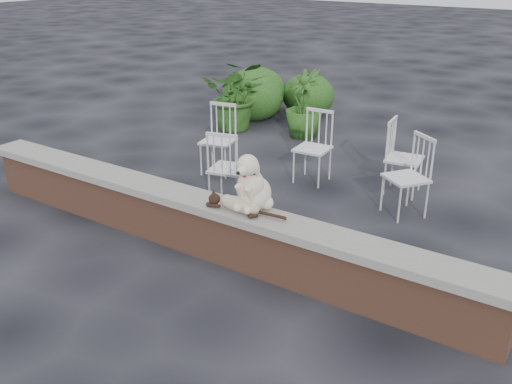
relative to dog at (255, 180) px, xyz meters
The scene contains 13 objects.
ground 1.07m from the dog, behind, with size 60.00×60.00×0.00m, color black.
brick_wall 0.88m from the dog, behind, with size 6.00×0.30×0.50m, color brown.
capstone 0.71m from the dog, behind, with size 6.20×0.40×0.08m, color slate.
dog is the anchor object (origin of this frame).
cat 0.27m from the dog, 118.07° to the right, with size 0.96×0.23×0.16m, color tan, non-canonical shape.
chair_a 2.54m from the dog, 135.25° to the left, with size 0.56×0.56×0.94m, color silver, non-canonical shape.
chair_c 1.48m from the dog, 136.26° to the left, with size 0.56×0.56×0.94m, color silver, non-canonical shape.
chair_b 2.29m from the dog, 104.23° to the left, with size 0.56×0.56×0.94m, color silver, non-canonical shape.
chair_d 2.07m from the dog, 66.08° to the left, with size 0.56×0.56×0.94m, color silver, non-canonical shape.
chair_e 2.57m from the dog, 76.71° to the left, with size 0.56×0.56×0.94m, color silver, non-canonical shape.
potted_plant_a 4.56m from the dog, 127.65° to the left, with size 1.08×0.94×1.20m, color #1E4012.
potted_plant_b 4.20m from the dog, 112.73° to the left, with size 0.62×0.62×1.10m, color #1E4012.
shrubbery 5.52m from the dog, 121.09° to the left, with size 1.95×1.80×0.90m.
Camera 1 is at (3.31, -3.93, 2.81)m, focal length 39.55 mm.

